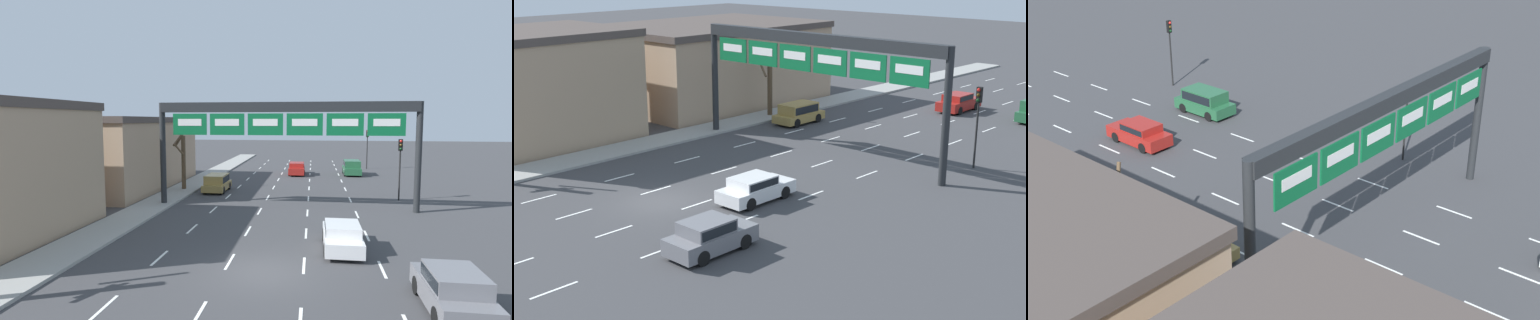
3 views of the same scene
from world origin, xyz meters
TOP-DOWN VIEW (x-y plane):
  - ground_plane at (0.00, 0.00)m, footprint 220.00×220.00m
  - sidewalk_left at (-9.65, 0.00)m, footprint 2.80×110.00m
  - lane_dashes at (-0.00, 13.50)m, footprint 10.02×67.00m
  - sign_gantry at (-0.00, 12.16)m, footprint 18.53×0.70m
  - building_far at (-17.60, 19.53)m, footprint 12.54×17.90m
  - suv_green at (6.42, 30.89)m, footprint 1.92×4.18m
  - car_white at (3.43, 3.37)m, footprint 1.81×4.20m
  - car_red at (0.14, 30.16)m, footprint 1.81×4.33m
  - suv_gold at (-6.44, 18.17)m, footprint 1.87×4.00m
  - car_grey at (6.58, -2.61)m, footprint 1.79×4.01m
  - traffic_light_near_gantry at (8.74, 16.40)m, footprint 0.30×0.35m
  - traffic_light_mid_block at (8.89, 37.00)m, footprint 0.30×0.35m
  - tree_bare_closest at (-9.60, 18.36)m, footprint 1.30×1.77m

SIDE VIEW (x-z plane):
  - ground_plane at x=0.00m, z-range 0.00..0.00m
  - lane_dashes at x=0.00m, z-range 0.00..0.01m
  - sidewalk_left at x=-9.65m, z-range 0.00..0.15m
  - car_white at x=3.43m, z-range 0.05..1.40m
  - car_red at x=0.14m, z-range 0.05..1.49m
  - car_grey at x=6.58m, z-range 0.04..1.53m
  - suv_gold at x=-6.44m, z-range 0.09..1.62m
  - suv_green at x=6.42m, z-range 0.10..1.81m
  - tree_bare_closest at x=-9.60m, z-range 0.14..5.59m
  - building_far at x=-17.60m, z-range 0.01..6.61m
  - traffic_light_near_gantry at x=8.74m, z-range 1.03..5.86m
  - traffic_light_mid_block at x=8.89m, z-range 1.06..6.09m
  - sign_gantry at x=0.00m, z-range 2.47..10.05m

